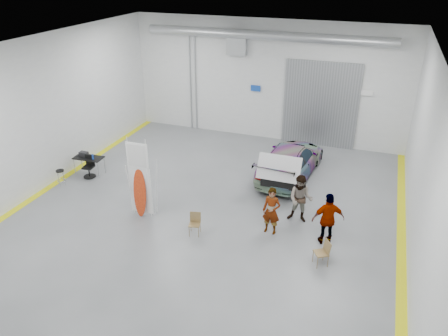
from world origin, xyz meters
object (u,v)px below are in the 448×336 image
(person_a, at_px, (271,211))
(person_c, at_px, (328,219))
(folding_chair_far, at_px, (321,257))
(work_table, at_px, (87,157))
(surfboard_display, at_px, (140,185))
(office_chair, at_px, (89,168))
(shop_stool, at_px, (61,178))
(person_b, at_px, (301,199))
(folding_chair_near, at_px, (195,228))
(sedan_car, at_px, (290,160))

(person_a, height_order, person_c, person_c)
(folding_chair_far, height_order, work_table, work_table)
(surfboard_display, distance_m, office_chair, 4.25)
(shop_stool, bearing_deg, person_a, -2.27)
(person_b, distance_m, folding_chair_near, 3.86)
(sedan_car, relative_size, office_chair, 5.07)
(person_a, relative_size, person_c, 0.92)
(person_a, height_order, work_table, person_a)
(person_c, xyz_separation_m, office_chair, (-10.28, 1.39, -0.50))
(person_c, relative_size, shop_stool, 2.71)
(work_table, bearing_deg, person_a, -10.88)
(sedan_car, bearing_deg, person_b, 112.50)
(folding_chair_far, distance_m, shop_stool, 11.05)
(person_a, bearing_deg, person_b, 58.36)
(person_c, height_order, shop_stool, person_c)
(person_c, relative_size, folding_chair_far, 2.20)
(folding_chair_near, distance_m, shop_stool, 6.79)
(work_table, distance_m, office_chair, 0.49)
(person_a, relative_size, shop_stool, 2.50)
(sedan_car, distance_m, folding_chair_near, 5.94)
(person_b, height_order, shop_stool, person_b)
(folding_chair_near, relative_size, work_table, 0.60)
(folding_chair_near, bearing_deg, person_a, 10.31)
(folding_chair_far, height_order, shop_stool, folding_chair_far)
(shop_stool, xyz_separation_m, office_chair, (0.65, 1.06, 0.09))
(work_table, relative_size, office_chair, 1.34)
(shop_stool, distance_m, office_chair, 1.25)
(person_b, relative_size, shop_stool, 2.63)
(sedan_car, height_order, person_b, person_b)
(folding_chair_near, relative_size, office_chair, 0.81)
(person_b, relative_size, folding_chair_near, 2.29)
(person_a, xyz_separation_m, folding_chair_far, (1.90, -1.18, -0.59))
(surfboard_display, relative_size, folding_chair_far, 3.63)
(sedan_car, xyz_separation_m, person_a, (0.33, -4.52, 0.14))
(folding_chair_near, bearing_deg, office_chair, 145.19)
(person_c, xyz_separation_m, work_table, (-10.51, 1.62, -0.13))
(person_a, bearing_deg, work_table, 174.00)
(folding_chair_near, xyz_separation_m, folding_chair_far, (4.30, -0.16, 0.02))
(surfboard_display, xyz_separation_m, folding_chair_far, (6.62, -0.63, -0.98))
(person_c, xyz_separation_m, shop_stool, (-10.93, 0.33, -0.59))
(person_b, height_order, work_table, person_b)
(work_table, xyz_separation_m, office_chair, (0.22, -0.23, -0.37))
(surfboard_display, bearing_deg, folding_chair_far, -6.17)
(person_b, relative_size, office_chair, 1.85)
(person_c, distance_m, work_table, 10.63)
(surfboard_display, height_order, folding_chair_near, surfboard_display)
(folding_chair_far, relative_size, office_chair, 0.87)
(office_chair, bearing_deg, surfboard_display, -34.89)
(person_a, height_order, shop_stool, person_a)
(shop_stool, bearing_deg, person_c, -1.71)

